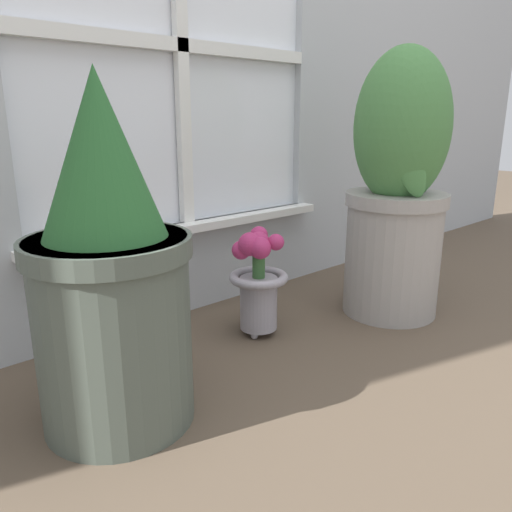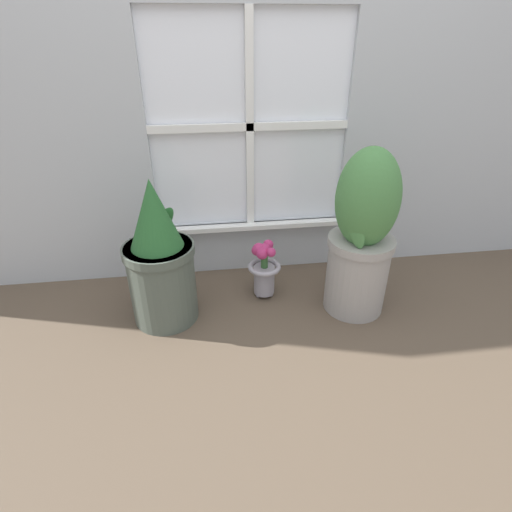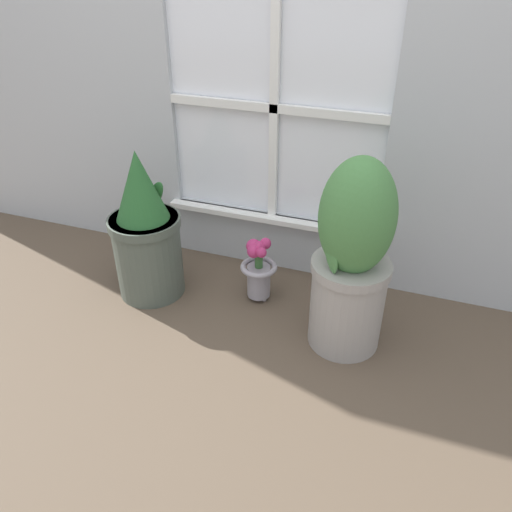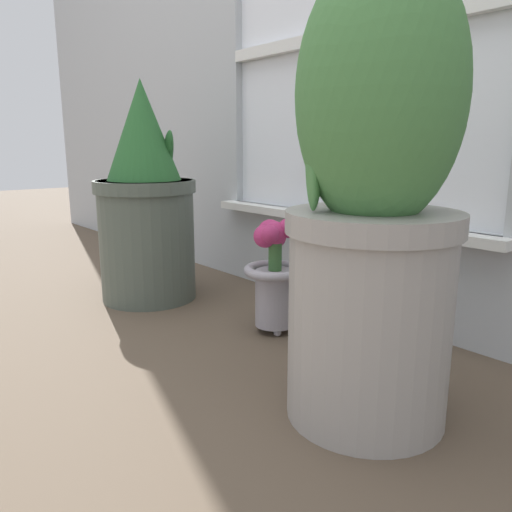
{
  "view_description": "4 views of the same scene",
  "coord_description": "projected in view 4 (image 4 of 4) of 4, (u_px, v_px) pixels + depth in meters",
  "views": [
    {
      "loc": [
        -0.84,
        -0.61,
        0.59
      ],
      "look_at": [
        -0.02,
        0.29,
        0.25
      ],
      "focal_mm": 35.0,
      "sensor_mm": 36.0,
      "label": 1
    },
    {
      "loc": [
        -0.23,
        -1.31,
        1.18
      ],
      "look_at": [
        -0.01,
        0.29,
        0.26
      ],
      "focal_mm": 28.0,
      "sensor_mm": 36.0,
      "label": 2
    },
    {
      "loc": [
        0.63,
        -1.37,
        1.36
      ],
      "look_at": [
        0.04,
        0.27,
        0.26
      ],
      "focal_mm": 35.0,
      "sensor_mm": 36.0,
      "label": 3
    },
    {
      "loc": [
        0.96,
        -0.49,
        0.48
      ],
      "look_at": [
        0.05,
        0.26,
        0.22
      ],
      "focal_mm": 35.0,
      "sensor_mm": 36.0,
      "label": 4
    }
  ],
  "objects": [
    {
      "name": "ground_plane",
      "position": [
        154.0,
        362.0,
        1.13
      ],
      "size": [
        10.0,
        10.0,
        0.0
      ],
      "primitive_type": "plane",
      "color": "brown"
    },
    {
      "name": "potted_plant_left",
      "position": [
        146.0,
        205.0,
        1.54
      ],
      "size": [
        0.31,
        0.31,
        0.67
      ],
      "color": "#4C564C",
      "rests_on": "ground_plane"
    },
    {
      "name": "potted_plant_right",
      "position": [
        374.0,
        206.0,
        0.83
      ],
      "size": [
        0.3,
        0.3,
        0.78
      ],
      "color": "#9E9993",
      "rests_on": "ground_plane"
    },
    {
      "name": "flower_vase",
      "position": [
        274.0,
        272.0,
        1.28
      ],
      "size": [
        0.16,
        0.16,
        0.3
      ],
      "color": "#99939E",
      "rests_on": "ground_plane"
    }
  ]
}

